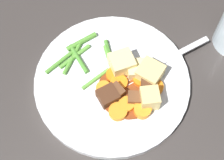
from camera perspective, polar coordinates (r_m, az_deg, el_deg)
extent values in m
plane|color=#383330|center=(0.58, 0.00, -0.62)|extent=(3.00, 3.00, 0.00)
cylinder|color=white|center=(0.58, 0.00, -0.31)|extent=(0.26, 0.26, 0.01)
cylinder|color=brown|center=(0.56, 2.78, -1.71)|extent=(0.10, 0.10, 0.00)
cylinder|color=orange|center=(0.56, -1.52, -1.44)|extent=(0.03, 0.03, 0.01)
cylinder|color=orange|center=(0.57, 0.06, 1.00)|extent=(0.03, 0.03, 0.01)
cylinder|color=orange|center=(0.54, 1.00, -5.31)|extent=(0.04, 0.04, 0.01)
cylinder|color=orange|center=(0.55, 2.42, -4.13)|extent=(0.03, 0.03, 0.01)
cylinder|color=orange|center=(0.56, 7.18, -1.20)|extent=(0.04, 0.04, 0.01)
cylinder|color=orange|center=(0.57, 4.93, 0.18)|extent=(0.04, 0.04, 0.01)
cylinder|color=orange|center=(0.56, 1.30, -0.34)|extent=(0.04, 0.04, 0.01)
cylinder|color=orange|center=(0.54, 5.12, -5.02)|extent=(0.04, 0.04, 0.01)
cube|color=#E5CC7A|center=(0.54, 6.16, -3.28)|extent=(0.04, 0.04, 0.03)
cube|color=#E5CC7A|center=(0.57, 6.38, 1.17)|extent=(0.04, 0.04, 0.03)
cube|color=#EAD68C|center=(0.57, 4.22, 1.83)|extent=(0.04, 0.04, 0.02)
cube|color=#EAD68C|center=(0.57, 1.36, 3.00)|extent=(0.05, 0.05, 0.03)
cube|color=#4C2B19|center=(0.56, 5.75, -1.04)|extent=(0.03, 0.03, 0.02)
cube|color=brown|center=(0.55, 3.96, -3.12)|extent=(0.03, 0.03, 0.02)
cube|color=#4C2B19|center=(0.55, -0.68, -2.69)|extent=(0.04, 0.04, 0.02)
cube|color=brown|center=(0.55, 0.77, -1.95)|extent=(0.03, 0.03, 0.02)
cylinder|color=#599E38|center=(0.59, -6.69, 3.58)|extent=(0.02, 0.06, 0.01)
cylinder|color=#599E38|center=(0.61, -5.12, 6.44)|extent=(0.03, 0.06, 0.01)
cylinder|color=#599E38|center=(0.58, -0.22, 2.74)|extent=(0.06, 0.05, 0.01)
cylinder|color=#66AD42|center=(0.59, -6.05, 4.21)|extent=(0.02, 0.07, 0.01)
cylinder|color=#4C8E33|center=(0.59, -5.57, 3.62)|extent=(0.06, 0.03, 0.01)
cylinder|color=#599E38|center=(0.59, -8.56, 3.18)|extent=(0.02, 0.07, 0.01)
cylinder|color=#4C8E33|center=(0.59, -0.43, 4.11)|extent=(0.05, 0.05, 0.01)
cylinder|color=#66AD42|center=(0.57, -2.78, 0.19)|extent=(0.02, 0.06, 0.01)
cube|color=silver|center=(0.61, 11.47, 4.59)|extent=(0.06, 0.11, 0.00)
cube|color=silver|center=(0.58, 6.17, 1.89)|extent=(0.03, 0.03, 0.00)
cylinder|color=silver|center=(0.58, 3.17, 1.31)|extent=(0.02, 0.04, 0.00)
cylinder|color=silver|center=(0.57, 3.49, 0.82)|extent=(0.02, 0.04, 0.00)
cylinder|color=silver|center=(0.57, 3.81, 0.34)|extent=(0.02, 0.04, 0.00)
cylinder|color=silver|center=(0.57, 4.14, -0.15)|extent=(0.02, 0.04, 0.00)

